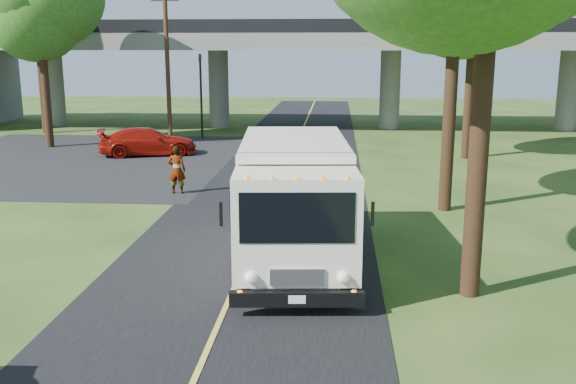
# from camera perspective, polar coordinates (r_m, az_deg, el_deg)

# --- Properties ---
(ground) EXTENTS (120.00, 120.00, 0.00)m
(ground) POSITION_cam_1_polar(r_m,az_deg,el_deg) (14.59, -5.40, -9.89)
(ground) COLOR #243E16
(ground) RESTS_ON ground
(road) EXTENTS (7.00, 90.00, 0.02)m
(road) POSITION_cam_1_polar(r_m,az_deg,el_deg) (24.04, -1.41, -0.70)
(road) COLOR black
(road) RESTS_ON ground
(parking_lot) EXTENTS (16.00, 18.00, 0.01)m
(parking_lot) POSITION_cam_1_polar(r_m,az_deg,el_deg) (34.46, -18.55, 2.75)
(parking_lot) COLOR black
(parking_lot) RESTS_ON ground
(lane_line) EXTENTS (0.12, 90.00, 0.01)m
(lane_line) POSITION_cam_1_polar(r_m,az_deg,el_deg) (24.04, -1.41, -0.65)
(lane_line) COLOR gold
(lane_line) RESTS_ON road
(overpass) EXTENTS (54.00, 10.00, 7.30)m
(overpass) POSITION_cam_1_polar(r_m,az_deg,el_deg) (45.33, 1.40, 11.44)
(overpass) COLOR slate
(overpass) RESTS_ON ground
(traffic_signal) EXTENTS (0.18, 0.22, 5.20)m
(traffic_signal) POSITION_cam_1_polar(r_m,az_deg,el_deg) (40.21, -7.75, 9.23)
(traffic_signal) COLOR black
(traffic_signal) RESTS_ON ground
(utility_pole) EXTENTS (1.60, 0.26, 9.00)m
(utility_pole) POSITION_cam_1_polar(r_m,az_deg,el_deg) (38.56, -10.66, 11.05)
(utility_pole) COLOR #472D19
(utility_pole) RESTS_ON ground
(tree_left_lot) EXTENTS (5.60, 5.50, 10.50)m
(tree_left_lot) POSITION_cam_1_polar(r_m,az_deg,el_deg) (38.71, -21.11, 15.35)
(tree_left_lot) COLOR #382314
(tree_left_lot) RESTS_ON ground
(tree_left_far) EXTENTS (5.26, 5.16, 9.89)m
(tree_left_far) POSITION_cam_1_polar(r_m,az_deg,el_deg) (45.38, -21.30, 14.26)
(tree_left_far) COLOR #382314
(tree_left_far) RESTS_ON ground
(step_van) EXTENTS (3.41, 7.82, 3.20)m
(step_van) POSITION_cam_1_polar(r_m,az_deg,el_deg) (16.81, 0.56, -0.54)
(step_van) COLOR silver
(step_van) RESTS_ON ground
(red_sedan) EXTENTS (5.43, 3.44, 1.46)m
(red_sedan) POSITION_cam_1_polar(r_m,az_deg,el_deg) (34.71, -12.36, 4.40)
(red_sedan) COLOR #981209
(red_sedan) RESTS_ON ground
(pedestrian) EXTENTS (0.69, 0.45, 1.90)m
(pedestrian) POSITION_cam_1_polar(r_m,az_deg,el_deg) (25.25, -9.86, 1.95)
(pedestrian) COLOR gray
(pedestrian) RESTS_ON ground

